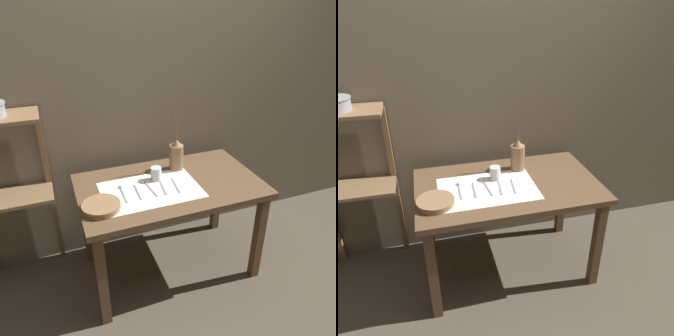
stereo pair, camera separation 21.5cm
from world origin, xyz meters
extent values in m
plane|color=brown|center=(0.00, 0.00, 0.00)|extent=(12.00, 12.00, 0.00)
cube|color=#6B5E4C|center=(0.00, 0.48, 1.20)|extent=(7.00, 0.06, 2.40)
cube|color=brown|center=(0.00, 0.00, 0.72)|extent=(1.23, 0.74, 0.04)
cube|color=brown|center=(-0.55, -0.31, 0.35)|extent=(0.06, 0.06, 0.70)
cube|color=brown|center=(0.55, -0.31, 0.35)|extent=(0.06, 0.06, 0.70)
cube|color=brown|center=(-0.55, 0.31, 0.35)|extent=(0.06, 0.06, 0.70)
cube|color=brown|center=(0.55, 0.31, 0.35)|extent=(0.06, 0.06, 0.70)
cube|color=brown|center=(-1.01, 0.29, 0.68)|extent=(0.52, 0.28, 0.02)
cube|color=brown|center=(-0.76, 0.41, 0.62)|extent=(0.04, 0.04, 1.24)
cube|color=white|center=(-0.15, -0.04, 0.74)|extent=(0.64, 0.42, 0.00)
cylinder|color=olive|center=(0.12, 0.18, 0.83)|extent=(0.10, 0.10, 0.19)
cone|color=olive|center=(0.12, 0.18, 0.95)|extent=(0.08, 0.08, 0.05)
cylinder|color=brown|center=(0.14, 0.17, 1.07)|extent=(0.03, 0.04, 0.19)
cylinder|color=brown|center=(0.12, 0.17, 1.06)|extent=(0.03, 0.02, 0.17)
cylinder|color=brown|center=(0.11, 0.17, 1.07)|extent=(0.04, 0.01, 0.18)
cylinder|color=brown|center=(0.11, 0.17, 1.08)|extent=(0.01, 0.02, 0.21)
cylinder|color=#8E6B47|center=(-0.49, -0.14, 0.76)|extent=(0.23, 0.23, 0.04)
cylinder|color=silver|center=(-0.07, 0.08, 0.79)|extent=(0.07, 0.07, 0.09)
cube|color=#939399|center=(-0.33, -0.04, 0.75)|extent=(0.02, 0.19, 0.00)
sphere|color=#939399|center=(-0.33, 0.06, 0.75)|extent=(0.02, 0.02, 0.02)
cube|color=#939399|center=(-0.23, -0.03, 0.75)|extent=(0.02, 0.19, 0.00)
cube|color=#939399|center=(-0.14, -0.04, 0.75)|extent=(0.03, 0.19, 0.00)
sphere|color=#939399|center=(-0.15, 0.06, 0.75)|extent=(0.02, 0.02, 0.02)
cube|color=#939399|center=(-0.06, -0.04, 0.75)|extent=(0.04, 0.19, 0.00)
cube|color=#939399|center=(0.03, -0.05, 0.75)|extent=(0.03, 0.19, 0.00)
camera|label=1|loc=(-0.70, -1.78, 1.86)|focal=35.00mm
camera|label=2|loc=(-0.49, -1.84, 1.86)|focal=35.00mm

